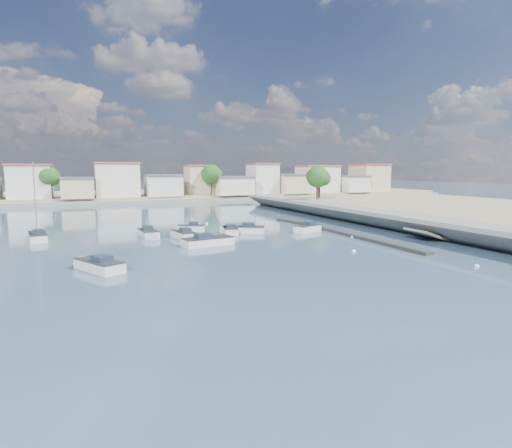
{
  "coord_description": "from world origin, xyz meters",
  "views": [
    {
      "loc": [
        -22.42,
        -33.11,
        7.89
      ],
      "look_at": [
        -3.4,
        14.44,
        1.4
      ],
      "focal_mm": 30.0,
      "sensor_mm": 36.0,
      "label": 1
    }
  ],
  "objects": [
    {
      "name": "motorboat_h",
      "position": [
        -10.33,
        10.15,
        0.38
      ],
      "size": [
        6.08,
        3.14,
        1.48
      ],
      "color": "silver",
      "rests_on": "ground"
    },
    {
      "name": "far_shore_quay",
      "position": [
        0.0,
        71.0,
        0.4
      ],
      "size": [
        160.0,
        2.5,
        0.8
      ],
      "primitive_type": "cube",
      "color": "slate",
      "rests_on": "ground"
    },
    {
      "name": "ground",
      "position": [
        0.0,
        40.0,
        0.0
      ],
      "size": [
        400.0,
        400.0,
        0.0
      ],
      "primitive_type": "plane",
      "color": "#344E68",
      "rests_on": "ground"
    },
    {
      "name": "sailboat",
      "position": [
        -27.68,
        20.59,
        0.42
      ],
      "size": [
        2.48,
        5.82,
        9.0
      ],
      "color": "silver",
      "rests_on": "ground"
    },
    {
      "name": "motorboat_g",
      "position": [
        -15.66,
        17.95,
        0.38
      ],
      "size": [
        2.11,
        5.12,
        1.48
      ],
      "color": "silver",
      "rests_on": "ground"
    },
    {
      "name": "shore_trees",
      "position": [
        8.34,
        68.11,
        6.22
      ],
      "size": [
        74.56,
        38.32,
        7.92
      ],
      "color": "#38281E",
      "rests_on": "ground"
    },
    {
      "name": "motorboat_c",
      "position": [
        -4.19,
        17.18,
        0.38
      ],
      "size": [
        5.56,
        3.94,
        1.48
      ],
      "color": "silver",
      "rests_on": "ground"
    },
    {
      "name": "mooring_buoys",
      "position": [
        3.08,
        12.37,
        0.05
      ],
      "size": [
        13.53,
        35.89,
        0.4
      ],
      "color": "white",
      "rests_on": "ground"
    },
    {
      "name": "motorboat_e",
      "position": [
        -12.02,
        15.81,
        0.38
      ],
      "size": [
        2.45,
        4.96,
        1.48
      ],
      "color": "silver",
      "rests_on": "ground"
    },
    {
      "name": "motorboat_d",
      "position": [
        3.8,
        14.96,
        0.38
      ],
      "size": [
        4.38,
        3.06,
        1.48
      ],
      "color": "silver",
      "rests_on": "ground"
    },
    {
      "name": "motorboat_a",
      "position": [
        -21.77,
        2.33,
        0.38
      ],
      "size": [
        3.87,
        5.07,
        1.48
      ],
      "color": "silver",
      "rests_on": "ground"
    },
    {
      "name": "breakwater",
      "position": [
        6.9,
        12.69,
        0.17
      ],
      "size": [
        2.0,
        31.02,
        0.35
      ],
      "color": "black",
      "rests_on": "ground"
    },
    {
      "name": "far_shore_land",
      "position": [
        0.0,
        92.0,
        0.7
      ],
      "size": [
        160.0,
        40.0,
        1.4
      ],
      "primitive_type": "cube",
      "color": "gray",
      "rests_on": "ground"
    },
    {
      "name": "far_town",
      "position": [
        10.71,
        76.92,
        4.93
      ],
      "size": [
        113.01,
        12.8,
        8.35
      ],
      "color": "beige",
      "rests_on": "far_shore_land"
    },
    {
      "name": "motorboat_b",
      "position": [
        -5.91,
        16.97,
        0.38
      ],
      "size": [
        2.35,
        4.48,
        1.48
      ],
      "color": "silver",
      "rests_on": "ground"
    },
    {
      "name": "motorboat_f",
      "position": [
        -10.12,
        20.76,
        0.38
      ],
      "size": [
        3.78,
        2.69,
        1.48
      ],
      "color": "silver",
      "rests_on": "ground"
    },
    {
      "name": "seawall_walkway",
      "position": [
        18.5,
        13.0,
        0.9
      ],
      "size": [
        5.0,
        90.0,
        1.8
      ],
      "primitive_type": "cube",
      "color": "slate",
      "rests_on": "ground"
    }
  ]
}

